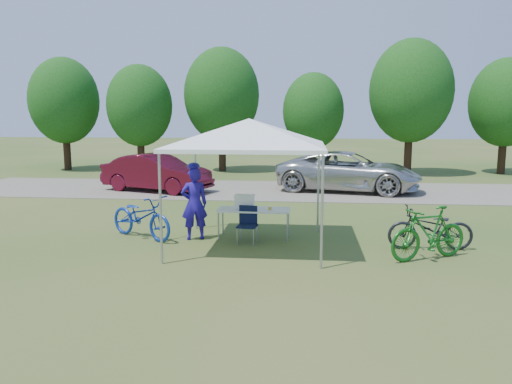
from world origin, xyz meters
The scene contains 14 objects.
ground centered at (0.00, 0.00, 0.00)m, with size 100.00×100.00×0.00m, color #2D5119.
gravel_strip centered at (0.00, 8.00, 0.01)m, with size 24.00×5.00×0.02m, color gray.
canopy centered at (0.00, 0.00, 2.65)m, with size 4.53×4.53×3.00m.
treeline centered at (-0.29, 14.05, 3.53)m, with size 24.89×4.28×6.30m.
folding_table centered at (0.03, 0.69, 0.63)m, with size 1.64×0.69×0.68m.
folding_chair centered at (-0.07, 0.30, 0.47)m, with size 0.46×0.47×0.81m.
cooler centered at (-0.19, 0.69, 0.84)m, with size 0.44×0.30×0.32m.
ice_cream_cup centered at (0.40, 0.64, 0.71)m, with size 0.08×0.08×0.06m, color gold.
cyclist centered at (-1.30, 0.44, 0.82)m, with size 0.60×0.39×1.64m, color #211297.
bike_blue centered at (-2.54, 0.41, 0.50)m, with size 0.67×1.92×1.01m, color #11339D.
bike_green centered at (3.60, -0.69, 0.53)m, with size 0.50×1.75×1.05m, color #16661B.
bike_dark centered at (3.81, 0.05, 0.46)m, with size 0.61×1.75×0.92m, color black.
minivan centered at (2.76, 8.09, 0.75)m, with size 2.41×5.22×1.45m, color silver.
sedan centered at (-4.27, 7.32, 0.70)m, with size 1.43×4.11×1.36m, color #550E1E.
Camera 1 is at (1.20, -10.44, 2.81)m, focal length 35.00 mm.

